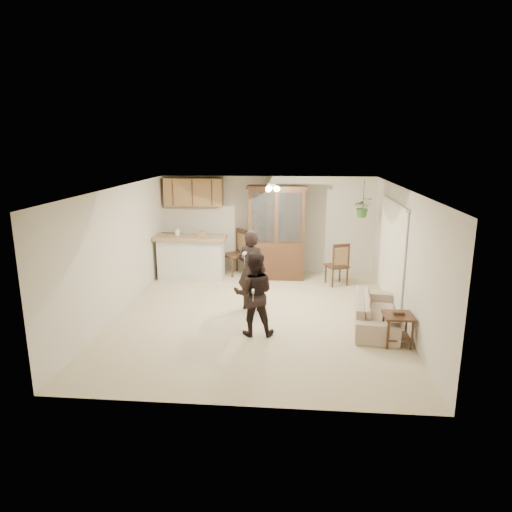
# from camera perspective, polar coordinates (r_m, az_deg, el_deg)

# --- Properties ---
(floor) EXTENTS (6.50, 6.50, 0.00)m
(floor) POSITION_cam_1_polar(r_m,az_deg,el_deg) (9.14, 0.14, -7.36)
(floor) COLOR #BEAF8F
(floor) RESTS_ON ground
(ceiling) EXTENTS (5.50, 6.50, 0.02)m
(ceiling) POSITION_cam_1_polar(r_m,az_deg,el_deg) (8.56, 0.15, 8.44)
(ceiling) COLOR silver
(ceiling) RESTS_ON wall_back
(wall_back) EXTENTS (5.50, 0.02, 2.50)m
(wall_back) POSITION_cam_1_polar(r_m,az_deg,el_deg) (11.94, 1.48, 3.96)
(wall_back) COLOR beige
(wall_back) RESTS_ON ground
(wall_front) EXTENTS (5.50, 0.02, 2.50)m
(wall_front) POSITION_cam_1_polar(r_m,az_deg,el_deg) (5.68, -2.68, -7.48)
(wall_front) COLOR beige
(wall_front) RESTS_ON ground
(wall_left) EXTENTS (0.02, 6.50, 2.50)m
(wall_left) POSITION_cam_1_polar(r_m,az_deg,el_deg) (9.40, -16.80, 0.61)
(wall_left) COLOR beige
(wall_left) RESTS_ON ground
(wall_right) EXTENTS (0.02, 6.50, 2.50)m
(wall_right) POSITION_cam_1_polar(r_m,az_deg,el_deg) (8.97, 17.94, -0.10)
(wall_right) COLOR beige
(wall_right) RESTS_ON ground
(breakfast_bar) EXTENTS (1.60, 0.55, 1.00)m
(breakfast_bar) POSITION_cam_1_polar(r_m,az_deg,el_deg) (11.49, -8.07, -0.40)
(breakfast_bar) COLOR silver
(breakfast_bar) RESTS_ON floor
(bar_top) EXTENTS (1.75, 0.70, 0.08)m
(bar_top) POSITION_cam_1_polar(r_m,az_deg,el_deg) (11.37, -8.17, 2.28)
(bar_top) COLOR #9F865F
(bar_top) RESTS_ON breakfast_bar
(upper_cabinets) EXTENTS (1.50, 0.34, 0.70)m
(upper_cabinets) POSITION_cam_1_polar(r_m,az_deg,el_deg) (11.91, -7.80, 7.94)
(upper_cabinets) COLOR brown
(upper_cabinets) RESTS_ON wall_back
(vertical_blinds) EXTENTS (0.06, 2.30, 2.10)m
(vertical_blinds) POSITION_cam_1_polar(r_m,az_deg,el_deg) (9.85, 16.53, 0.32)
(vertical_blinds) COLOR white
(vertical_blinds) RESTS_ON wall_right
(ceiling_fixture) EXTENTS (0.36, 0.36, 0.20)m
(ceiling_fixture) POSITION_cam_1_polar(r_m,az_deg,el_deg) (9.74, 1.95, 8.52)
(ceiling_fixture) COLOR #FFEFBF
(ceiling_fixture) RESTS_ON ceiling
(hanging_plant) EXTENTS (0.43, 0.37, 0.48)m
(hanging_plant) POSITION_cam_1_polar(r_m,az_deg,el_deg) (11.10, 13.22, 5.96)
(hanging_plant) COLOR #325F26
(hanging_plant) RESTS_ON ceiling
(plant_cord) EXTENTS (0.01, 0.01, 0.65)m
(plant_cord) POSITION_cam_1_polar(r_m,az_deg,el_deg) (11.06, 13.32, 7.63)
(plant_cord) COLOR black
(plant_cord) RESTS_ON ceiling
(sofa) EXTENTS (0.95, 1.95, 0.73)m
(sofa) POSITION_cam_1_polar(r_m,az_deg,el_deg) (8.76, 14.79, -6.26)
(sofa) COLOR #BFB89E
(sofa) RESTS_ON floor
(adult) EXTENTS (0.74, 0.58, 1.80)m
(adult) POSITION_cam_1_polar(r_m,az_deg,el_deg) (9.17, -0.57, -1.37)
(adult) COLOR black
(adult) RESTS_ON floor
(child) EXTENTS (0.68, 0.55, 1.35)m
(child) POSITION_cam_1_polar(r_m,az_deg,el_deg) (8.04, -0.28, -5.28)
(child) COLOR black
(child) RESTS_ON floor
(china_hutch) EXTENTS (1.47, 0.57, 2.32)m
(china_hutch) POSITION_cam_1_polar(r_m,az_deg,el_deg) (11.32, 2.62, 2.85)
(china_hutch) COLOR #3A2415
(china_hutch) RESTS_ON floor
(side_table) EXTENTS (0.50, 0.50, 0.60)m
(side_table) POSITION_cam_1_polar(r_m,az_deg,el_deg) (8.12, 17.25, -8.72)
(side_table) COLOR #3A2415
(side_table) RESTS_ON floor
(chair_bar) EXTENTS (0.51, 0.51, 1.10)m
(chair_bar) POSITION_cam_1_polar(r_m,az_deg,el_deg) (11.79, -10.78, -1.09)
(chair_bar) COLOR #3A2415
(chair_bar) RESTS_ON floor
(chair_hutch_left) EXTENTS (0.72, 0.72, 1.16)m
(chair_hutch_left) POSITION_cam_1_polar(r_m,az_deg,el_deg) (11.82, -2.69, -0.74)
(chair_hutch_left) COLOR #3A2415
(chair_hutch_left) RESTS_ON floor
(chair_hutch_right) EXTENTS (0.60, 0.60, 1.04)m
(chair_hutch_right) POSITION_cam_1_polar(r_m,az_deg,el_deg) (11.13, 10.02, -2.06)
(chair_hutch_right) COLOR #3A2415
(chair_hutch_right) RESTS_ON floor
(controller_adult) EXTENTS (0.08, 0.15, 0.04)m
(controller_adult) POSITION_cam_1_polar(r_m,az_deg,el_deg) (8.73, -1.45, 0.33)
(controller_adult) COLOR white
(controller_adult) RESTS_ON adult
(controller_child) EXTENTS (0.05, 0.13, 0.04)m
(controller_child) POSITION_cam_1_polar(r_m,az_deg,el_deg) (7.63, -0.37, -4.41)
(controller_child) COLOR white
(controller_child) RESTS_ON child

